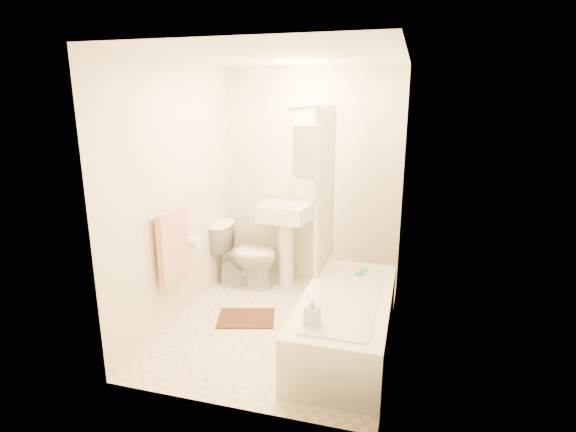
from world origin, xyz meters
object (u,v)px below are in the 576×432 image
(bath_mat, at_px, (246,318))
(soap_bottle, at_px, (312,312))
(bathtub, at_px, (346,322))
(toilet, at_px, (246,255))
(sink, at_px, (285,241))

(bath_mat, bearing_deg, soap_bottle, -43.76)
(bathtub, bearing_deg, toilet, 142.22)
(bath_mat, xyz_separation_m, soap_bottle, (0.83, -0.79, 0.56))
(bathtub, distance_m, soap_bottle, 0.68)
(toilet, bearing_deg, sink, -69.19)
(sink, relative_size, bath_mat, 1.92)
(soap_bottle, bearing_deg, toilet, 125.68)
(bathtub, height_order, bath_mat, bathtub)
(soap_bottle, bearing_deg, bathtub, 73.46)
(sink, xyz_separation_m, soap_bottle, (0.70, -1.71, 0.06))
(bathtub, xyz_separation_m, soap_bottle, (-0.17, -0.56, 0.34))
(toilet, bearing_deg, bath_mat, -157.80)
(bathtub, height_order, soap_bottle, soap_bottle)
(toilet, xyz_separation_m, bath_mat, (0.30, -0.77, -0.35))
(sink, height_order, bathtub, sink)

